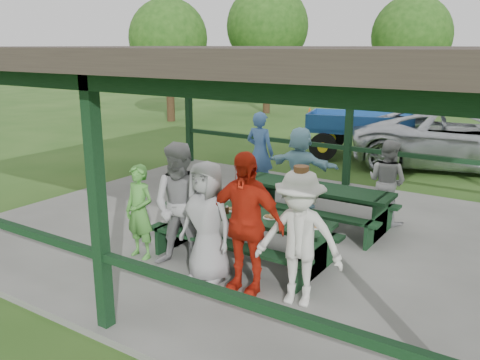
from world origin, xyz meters
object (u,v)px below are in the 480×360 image
Objects in this scene: contestant_white_fedora at (299,238)px; pickup_truck at (463,140)px; spectator_lblue at (300,167)px; spectator_grey at (387,182)px; picnic_table_far at (314,200)px; contestant_red at (244,223)px; contestant_grey_mid at (207,222)px; farm_trailer at (360,134)px; contestant_green at (140,212)px; spectator_blue at (260,152)px; contestant_grey_left at (182,206)px; picnic_table_near at (244,229)px.

pickup_truck is at bearing 77.26° from contestant_white_fedora.
spectator_grey is at bearing -177.14° from spectator_lblue.
spectator_grey reaches higher than picnic_table_far.
contestant_red reaches higher than contestant_white_fedora.
contestant_red is at bearing 3.56° from contestant_grey_mid.
contestant_red is at bearing 158.69° from pickup_truck.
contestant_grey_mid is 9.63m from farm_trailer.
contestant_white_fedora reaches higher than contestant_green.
spectator_blue is 0.31× the size of pickup_truck.
contestant_red is 9.73m from farm_trailer.
picnic_table_far is 1.80× the size of spectator_grey.
contestant_green is at bearing 147.27° from pickup_truck.
contestant_white_fedora reaches higher than contestant_grey_mid.
pickup_truck is (0.28, 5.86, -0.07)m from spectator_grey.
contestant_grey_mid is 1.10× the size of spectator_grey.
contestant_grey_left reaches higher than picnic_table_far.
contestant_white_fedora reaches higher than spectator_grey.
spectator_lblue is at bearing 105.23° from contestant_white_fedora.
contestant_grey_left reaches higher than pickup_truck.
contestant_red is 1.06× the size of spectator_blue.
contestant_grey_left is at bearing 76.92° from spectator_grey.
farm_trailer is (-0.83, 5.76, -0.21)m from spectator_lblue.
contestant_grey_mid is 0.95× the size of contestant_white_fedora.
pickup_truck is (0.24, 9.58, -0.17)m from contestant_white_fedora.
picnic_table_near is 1.66m from contestant_green.
picnic_table_near is 1.77× the size of spectator_grey.
picnic_table_far is 6.87m from pickup_truck.
picnic_table_far is 3.32m from contestant_green.
contestant_grey_left is 1.97m from contestant_white_fedora.
spectator_lblue is at bearing 130.94° from picnic_table_far.
contestant_red is 3.93m from spectator_lblue.
spectator_blue is 5.30m from farm_trailer.
contestant_green is 0.94× the size of spectator_grey.
spectator_lblue is at bearing 99.45° from picnic_table_near.
farm_trailer is (-1.56, 6.60, 0.15)m from picnic_table_far.
spectator_lblue is 1.35m from spectator_blue.
contestant_white_fedora is at bearing 163.16° from pickup_truck.
contestant_grey_left is at bearing 166.81° from contestant_white_fedora.
contestant_grey_mid is 0.41× the size of farm_trailer.
spectator_grey is (1.92, 3.65, -0.16)m from contestant_grey_left.
spectator_blue reaches higher than pickup_truck.
spectator_blue is at bearing 97.59° from contestant_green.
contestant_grey_mid is 0.89× the size of contestant_red.
picnic_table_far is at bearing 146.05° from spectator_blue.
contestant_grey_left is at bearing -127.75° from picnic_table_near.
spectator_grey reaches higher than contestant_green.
contestant_green is 4.62m from spectator_grey.
spectator_blue is at bearing 115.27° from contestant_white_fedora.
contestant_red reaches higher than spectator_lblue.
contestant_grey_left is at bearing 105.18° from spectator_blue.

